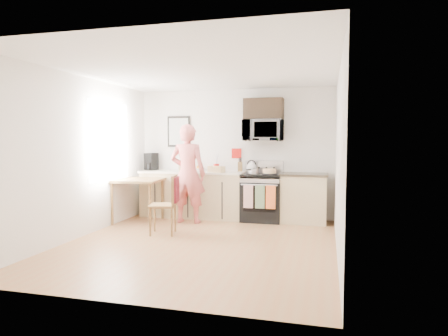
% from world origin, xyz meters
% --- Properties ---
extents(floor, '(4.60, 4.60, 0.00)m').
position_xyz_m(floor, '(0.00, 0.00, 0.00)').
color(floor, '#A96D41').
rests_on(floor, ground).
extents(back_wall, '(4.00, 0.04, 2.60)m').
position_xyz_m(back_wall, '(0.00, 2.30, 1.30)').
color(back_wall, white).
rests_on(back_wall, floor).
extents(front_wall, '(4.00, 0.04, 2.60)m').
position_xyz_m(front_wall, '(0.00, -2.30, 1.30)').
color(front_wall, white).
rests_on(front_wall, floor).
extents(left_wall, '(0.04, 4.60, 2.60)m').
position_xyz_m(left_wall, '(-2.00, 0.00, 1.30)').
color(left_wall, white).
rests_on(left_wall, floor).
extents(right_wall, '(0.04, 4.60, 2.60)m').
position_xyz_m(right_wall, '(2.00, 0.00, 1.30)').
color(right_wall, white).
rests_on(right_wall, floor).
extents(ceiling, '(4.00, 4.60, 0.04)m').
position_xyz_m(ceiling, '(0.00, 0.00, 2.60)').
color(ceiling, white).
rests_on(ceiling, back_wall).
extents(window, '(0.06, 1.40, 1.50)m').
position_xyz_m(window, '(-1.96, 0.80, 1.55)').
color(window, silver).
rests_on(window, left_wall).
extents(cabinet_left, '(2.10, 0.60, 0.90)m').
position_xyz_m(cabinet_left, '(-0.80, 2.00, 0.45)').
color(cabinet_left, tan).
rests_on(cabinet_left, floor).
extents(countertop_left, '(2.14, 0.64, 0.04)m').
position_xyz_m(countertop_left, '(-0.80, 2.00, 0.92)').
color(countertop_left, white).
rests_on(countertop_left, cabinet_left).
extents(cabinet_right, '(0.84, 0.60, 0.90)m').
position_xyz_m(cabinet_right, '(1.43, 2.00, 0.45)').
color(cabinet_right, tan).
rests_on(cabinet_right, floor).
extents(countertop_right, '(0.88, 0.64, 0.04)m').
position_xyz_m(countertop_right, '(1.43, 2.00, 0.92)').
color(countertop_right, black).
rests_on(countertop_right, cabinet_right).
extents(range, '(0.76, 0.70, 1.16)m').
position_xyz_m(range, '(0.63, 1.98, 0.44)').
color(range, black).
rests_on(range, floor).
extents(microwave, '(0.76, 0.51, 0.42)m').
position_xyz_m(microwave, '(0.63, 2.08, 1.76)').
color(microwave, '#B4B5BA').
rests_on(microwave, back_wall).
extents(upper_cabinet, '(0.76, 0.35, 0.40)m').
position_xyz_m(upper_cabinet, '(0.63, 2.12, 2.18)').
color(upper_cabinet, black).
rests_on(upper_cabinet, back_wall).
extents(wall_art, '(0.50, 0.04, 0.65)m').
position_xyz_m(wall_art, '(-1.20, 2.28, 1.75)').
color(wall_art, black).
rests_on(wall_art, back_wall).
extents(wall_trivet, '(0.20, 0.02, 0.20)m').
position_xyz_m(wall_trivet, '(0.05, 2.28, 1.30)').
color(wall_trivet, '#B3140F').
rests_on(wall_trivet, back_wall).
extents(person, '(0.69, 0.47, 1.87)m').
position_xyz_m(person, '(-0.71, 1.45, 0.94)').
color(person, '#B93432').
rests_on(person, floor).
extents(dining_table, '(0.88, 0.88, 0.83)m').
position_xyz_m(dining_table, '(-1.65, 1.26, 0.73)').
color(dining_table, brown).
rests_on(dining_table, floor).
extents(chair, '(0.54, 0.50, 0.99)m').
position_xyz_m(chair, '(-0.66, 0.49, 0.64)').
color(chair, brown).
rests_on(chair, floor).
extents(knife_block, '(0.10, 0.13, 0.19)m').
position_xyz_m(knife_block, '(0.15, 2.17, 1.04)').
color(knife_block, brown).
rests_on(knife_block, countertop_left).
extents(utensil_crock, '(0.12, 0.12, 0.35)m').
position_xyz_m(utensil_crock, '(-0.35, 2.18, 1.08)').
color(utensil_crock, '#B3140F').
rests_on(utensil_crock, countertop_left).
extents(fruit_bowl, '(0.28, 0.28, 0.11)m').
position_xyz_m(fruit_bowl, '(-0.70, 2.13, 0.98)').
color(fruit_bowl, white).
rests_on(fruit_bowl, countertop_left).
extents(milk_carton, '(0.10, 0.10, 0.22)m').
position_xyz_m(milk_carton, '(-1.05, 1.99, 1.05)').
color(milk_carton, tan).
rests_on(milk_carton, countertop_left).
extents(coffee_maker, '(0.26, 0.32, 0.36)m').
position_xyz_m(coffee_maker, '(-1.75, 2.07, 1.11)').
color(coffee_maker, black).
rests_on(coffee_maker, countertop_left).
extents(bread_bag, '(0.36, 0.26, 0.12)m').
position_xyz_m(bread_bag, '(-0.25, 1.83, 1.00)').
color(bread_bag, '#DBB173').
rests_on(bread_bag, countertop_left).
extents(cake, '(0.31, 0.31, 0.10)m').
position_xyz_m(cake, '(0.79, 1.85, 0.97)').
color(cake, black).
rests_on(cake, range).
extents(kettle, '(0.20, 0.20, 0.26)m').
position_xyz_m(kettle, '(0.40, 2.08, 1.03)').
color(kettle, white).
rests_on(kettle, range).
extents(pot, '(0.20, 0.32, 0.10)m').
position_xyz_m(pot, '(0.48, 1.85, 0.98)').
color(pot, '#B4B5BA').
rests_on(pot, range).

